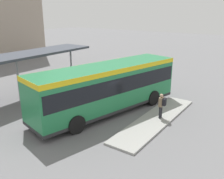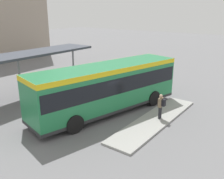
{
  "view_description": "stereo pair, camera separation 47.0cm",
  "coord_description": "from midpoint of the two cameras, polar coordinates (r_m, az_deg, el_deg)",
  "views": [
    {
      "loc": [
        -12.65,
        -9.22,
        6.64
      ],
      "look_at": [
        0.53,
        0.0,
        1.45
      ],
      "focal_mm": 40.0,
      "sensor_mm": 36.0,
      "label": 1
    },
    {
      "loc": [
        -12.37,
        -9.6,
        6.64
      ],
      "look_at": [
        0.53,
        0.0,
        1.45
      ],
      "focal_mm": 40.0,
      "sensor_mm": 36.0,
      "label": 2
    }
  ],
  "objects": [
    {
      "name": "bicycle_orange",
      "position": [
        25.03,
        2.31,
        3.4
      ],
      "size": [
        0.48,
        1.77,
        0.77
      ],
      "rotation": [
        0.0,
        0.0,
        1.41
      ],
      "color": "black",
      "rests_on": "ground_plane"
    },
    {
      "name": "bicycle_black",
      "position": [
        23.85,
        7.22,
        2.51
      ],
      "size": [
        0.48,
        1.71,
        0.74
      ],
      "rotation": [
        0.0,
        0.0,
        -1.52
      ],
      "color": "black",
      "rests_on": "ground_plane"
    },
    {
      "name": "ground_plane",
      "position": [
        17.0,
        -1.83,
        -5.1
      ],
      "size": [
        120.0,
        120.0,
        0.0
      ],
      "primitive_type": "plane",
      "color": "slate"
    },
    {
      "name": "station_shelter",
      "position": [
        19.59,
        -21.84,
        6.88
      ],
      "size": [
        13.26,
        2.8,
        3.48
      ],
      "color": "#383D47",
      "rests_on": "ground_plane"
    },
    {
      "name": "bicycle_white",
      "position": [
        24.55,
        5.96,
        2.9
      ],
      "size": [
        0.48,
        1.52,
        0.66
      ],
      "rotation": [
        0.0,
        0.0,
        -1.61
      ],
      "color": "black",
      "rests_on": "ground_plane"
    },
    {
      "name": "curb_island",
      "position": [
        15.96,
        9.18,
        -6.71
      ],
      "size": [
        8.59,
        1.8,
        0.12
      ],
      "color": "#9E9E99",
      "rests_on": "ground_plane"
    },
    {
      "name": "city_bus",
      "position": [
        16.37,
        -1.87,
        0.96
      ],
      "size": [
        10.99,
        4.95,
        3.21
      ],
      "rotation": [
        0.0,
        0.0,
        -0.24
      ],
      "color": "#237A47",
      "rests_on": "ground_plane"
    },
    {
      "name": "pedestrian_waiting",
      "position": [
        15.71,
        10.44,
        -3.36
      ],
      "size": [
        0.4,
        0.42,
        1.58
      ],
      "rotation": [
        0.0,
        0.0,
        1.63
      ],
      "color": "#232328",
      "rests_on": "curb_island"
    },
    {
      "name": "bicycle_yellow",
      "position": [
        24.96,
        4.37,
        3.21
      ],
      "size": [
        0.48,
        1.54,
        0.67
      ],
      "rotation": [
        0.0,
        0.0,
        -1.67
      ],
      "color": "black",
      "rests_on": "ground_plane"
    }
  ]
}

